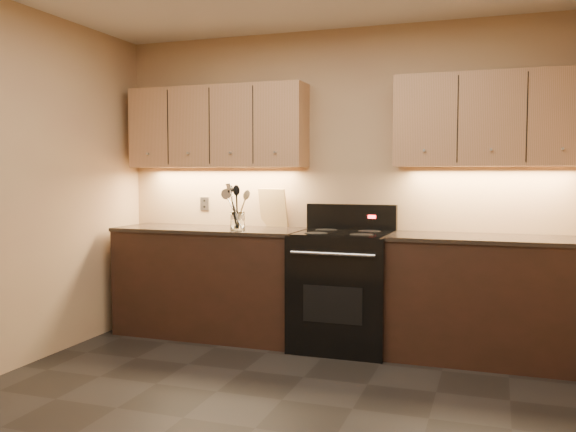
{
  "coord_description": "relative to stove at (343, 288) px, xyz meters",
  "views": [
    {
      "loc": [
        1.23,
        -3.02,
        1.4
      ],
      "look_at": [
        -0.31,
        1.45,
        1.07
      ],
      "focal_mm": 38.0,
      "sensor_mm": 36.0,
      "label": 1
    }
  ],
  "objects": [
    {
      "name": "floor",
      "position": [
        -0.08,
        -1.68,
        -0.48
      ],
      "size": [
        4.0,
        4.0,
        0.0
      ],
      "primitive_type": "plane",
      "color": "black",
      "rests_on": "ground"
    },
    {
      "name": "wall_back",
      "position": [
        -0.08,
        0.32,
        0.82
      ],
      "size": [
        4.0,
        0.04,
        2.6
      ],
      "primitive_type": "cube",
      "color": "tan",
      "rests_on": "ground"
    },
    {
      "name": "counter_left",
      "position": [
        -1.18,
        0.02,
        -0.01
      ],
      "size": [
        1.62,
        0.62,
        0.93
      ],
      "color": "black",
      "rests_on": "ground"
    },
    {
      "name": "counter_right",
      "position": [
        1.1,
        0.02,
        -0.01
      ],
      "size": [
        1.46,
        0.62,
        0.93
      ],
      "color": "black",
      "rests_on": "ground"
    },
    {
      "name": "stove",
      "position": [
        0.0,
        0.0,
        0.0
      ],
      "size": [
        0.76,
        0.68,
        1.14
      ],
      "color": "black",
      "rests_on": "ground"
    },
    {
      "name": "upper_cab_left",
      "position": [
        -1.18,
        0.17,
        1.32
      ],
      "size": [
        1.6,
        0.3,
        0.7
      ],
      "primitive_type": "cube",
      "color": "tan",
      "rests_on": "wall_back"
    },
    {
      "name": "upper_cab_right",
      "position": [
        1.1,
        0.17,
        1.32
      ],
      "size": [
        1.44,
        0.3,
        0.7
      ],
      "primitive_type": "cube",
      "color": "tan",
      "rests_on": "wall_back"
    },
    {
      "name": "outlet_plate",
      "position": [
        -1.38,
        0.31,
        0.64
      ],
      "size": [
        0.08,
        0.01,
        0.12
      ],
      "primitive_type": "cube",
      "color": "#B2B5BA",
      "rests_on": "wall_back"
    },
    {
      "name": "utensil_crock",
      "position": [
        -0.88,
        -0.09,
        0.52
      ],
      "size": [
        0.13,
        0.13,
        0.15
      ],
      "color": "white",
      "rests_on": "counter_left"
    },
    {
      "name": "cutting_board",
      "position": [
        -0.7,
        0.28,
        0.62
      ],
      "size": [
        0.28,
        0.13,
        0.34
      ],
      "primitive_type": "cube",
      "rotation": [
        0.18,
        0.0,
        -0.22
      ],
      "color": "tan",
      "rests_on": "counter_left"
    },
    {
      "name": "wooden_spoon",
      "position": [
        -0.89,
        -0.1,
        0.63
      ],
      "size": [
        0.15,
        0.13,
        0.33
      ],
      "primitive_type": null,
      "rotation": [
        -0.17,
        0.31,
        0.17
      ],
      "color": "tan",
      "rests_on": "utensil_crock"
    },
    {
      "name": "black_spoon",
      "position": [
        -0.89,
        -0.06,
        0.64
      ],
      "size": [
        0.07,
        0.1,
        0.35
      ],
      "primitive_type": null,
      "rotation": [
        0.1,
        0.0,
        0.09
      ],
      "color": "black",
      "rests_on": "utensil_crock"
    },
    {
      "name": "black_turner",
      "position": [
        -0.87,
        -0.12,
        0.65
      ],
      "size": [
        0.18,
        0.12,
        0.38
      ],
      "primitive_type": null,
      "rotation": [
        -0.13,
        -0.16,
        0.45
      ],
      "color": "black",
      "rests_on": "utensil_crock"
    },
    {
      "name": "steel_spatula",
      "position": [
        -0.86,
        -0.07,
        0.66
      ],
      "size": [
        0.18,
        0.17,
        0.41
      ],
      "primitive_type": null,
      "rotation": [
        0.23,
        -0.16,
        -0.27
      ],
      "color": "silver",
      "rests_on": "utensil_crock"
    },
    {
      "name": "steel_skimmer",
      "position": [
        -0.84,
        -0.1,
        0.63
      ],
      "size": [
        0.24,
        0.1,
        0.34
      ],
      "primitive_type": null,
      "rotation": [
        -0.01,
        -0.47,
        -0.04
      ],
      "color": "silver",
      "rests_on": "utensil_crock"
    }
  ]
}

